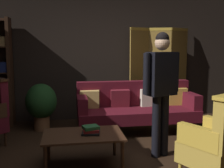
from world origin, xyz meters
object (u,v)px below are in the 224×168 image
object	(u,v)px
coffee_table	(83,137)
folding_screen	(159,72)
armchair_gilt_accent	(217,142)
book_red_leather	(91,130)
potted_plant	(41,103)
book_black_cloth	(91,133)
standing_figure	(161,83)
book_green_cloth	(91,127)
velvet_couch	(136,106)

from	to	relation	value
coffee_table	folding_screen	bearing A→B (deg)	50.94
armchair_gilt_accent	book_red_leather	xyz separation A→B (m)	(-1.31, 0.71, -0.02)
potted_plant	book_black_cloth	xyz separation A→B (m)	(0.75, -1.68, -0.06)
armchair_gilt_accent	standing_figure	size ratio (longest dim) A/B	0.61
coffee_table	book_black_cloth	bearing A→B (deg)	-7.98
potted_plant	book_black_cloth	size ratio (longest dim) A/B	3.83
armchair_gilt_accent	book_green_cloth	distance (m)	1.48
velvet_couch	folding_screen	bearing A→B (deg)	48.21
armchair_gilt_accent	book_red_leather	distance (m)	1.48
folding_screen	armchair_gilt_accent	size ratio (longest dim) A/B	1.83
folding_screen	standing_figure	world-z (taller)	folding_screen
book_green_cloth	book_black_cloth	bearing A→B (deg)	0.00
book_black_cloth	book_red_leather	bearing A→B (deg)	0.00
armchair_gilt_accent	standing_figure	world-z (taller)	standing_figure
coffee_table	book_red_leather	bearing A→B (deg)	-7.98
book_green_cloth	standing_figure	bearing A→B (deg)	9.73
standing_figure	potted_plant	size ratio (longest dim) A/B	2.00
velvet_couch	armchair_gilt_accent	size ratio (longest dim) A/B	2.04
standing_figure	velvet_couch	bearing A→B (deg)	91.58
armchair_gilt_accent	standing_figure	xyz separation A→B (m)	(-0.33, 0.87, 0.54)
folding_screen	armchair_gilt_accent	bearing A→B (deg)	-96.55
velvet_couch	book_red_leather	size ratio (longest dim) A/B	11.03
velvet_couch	book_red_leather	world-z (taller)	velvet_couch
standing_figure	folding_screen	bearing A→B (deg)	71.54
folding_screen	coffee_table	size ratio (longest dim) A/B	1.90
book_red_leather	velvet_couch	bearing A→B (deg)	55.54
book_black_cloth	book_red_leather	xyz separation A→B (m)	(0.00, 0.00, 0.03)
velvet_couch	armchair_gilt_accent	world-z (taller)	armchair_gilt_accent
book_green_cloth	coffee_table	bearing A→B (deg)	172.02
velvet_couch	standing_figure	size ratio (longest dim) A/B	1.25
potted_plant	book_green_cloth	distance (m)	1.84
potted_plant	book_red_leather	size ratio (longest dim) A/B	4.44
book_red_leather	book_green_cloth	size ratio (longest dim) A/B	1.01
standing_figure	potted_plant	xyz separation A→B (m)	(-1.73, 1.51, -0.53)
folding_screen	book_black_cloth	distance (m)	2.75
folding_screen	armchair_gilt_accent	xyz separation A→B (m)	(-0.33, -2.85, -0.50)
folding_screen	standing_figure	bearing A→B (deg)	-108.46
book_black_cloth	potted_plant	bearing A→B (deg)	114.12
standing_figure	potted_plant	distance (m)	2.36
folding_screen	book_green_cloth	bearing A→B (deg)	-127.28
velvet_couch	standing_figure	bearing A→B (deg)	-88.42
potted_plant	book_black_cloth	distance (m)	1.84
potted_plant	book_black_cloth	bearing A→B (deg)	-65.88
velvet_couch	coffee_table	size ratio (longest dim) A/B	2.12
folding_screen	book_red_leather	xyz separation A→B (m)	(-1.63, -2.15, -0.52)
folding_screen	velvet_couch	size ratio (longest dim) A/B	0.90
folding_screen	book_red_leather	size ratio (longest dim) A/B	9.89
book_black_cloth	book_red_leather	world-z (taller)	book_red_leather
potted_plant	coffee_table	bearing A→B (deg)	-68.53
armchair_gilt_accent	standing_figure	distance (m)	1.08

